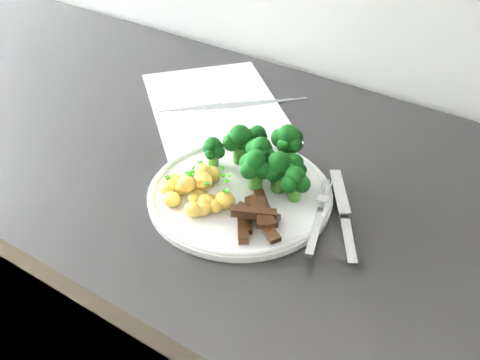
% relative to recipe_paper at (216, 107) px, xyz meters
% --- Properties ---
extents(recipe_paper, '(0.37, 0.36, 0.00)m').
position_rel_recipe_paper_xyz_m(recipe_paper, '(0.00, 0.00, 0.00)').
color(recipe_paper, white).
rests_on(recipe_paper, counter).
extents(plate, '(0.25, 0.25, 0.01)m').
position_rel_recipe_paper_xyz_m(plate, '(0.17, -0.18, 0.01)').
color(plate, white).
rests_on(plate, counter).
extents(broccoli, '(0.18, 0.12, 0.07)m').
position_rel_recipe_paper_xyz_m(broccoli, '(0.18, -0.13, 0.04)').
color(broccoli, '#295E16').
rests_on(broccoli, plate).
extents(potatoes, '(0.11, 0.10, 0.04)m').
position_rel_recipe_paper_xyz_m(potatoes, '(0.13, -0.22, 0.02)').
color(potatoes, '#F8CA56').
rests_on(potatoes, plate).
extents(beef_strips, '(0.09, 0.10, 0.03)m').
position_rel_recipe_paper_xyz_m(beef_strips, '(0.22, -0.22, 0.02)').
color(beef_strips, black).
rests_on(beef_strips, plate).
extents(fork, '(0.06, 0.15, 0.01)m').
position_rel_recipe_paper_xyz_m(fork, '(0.29, -0.18, 0.02)').
color(fork, silver).
rests_on(fork, plate).
extents(knife, '(0.11, 0.16, 0.02)m').
position_rel_recipe_paper_xyz_m(knife, '(0.32, -0.16, 0.01)').
color(knife, silver).
rests_on(knife, plate).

